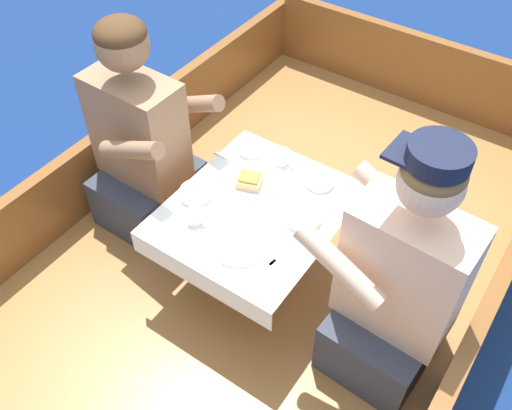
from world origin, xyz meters
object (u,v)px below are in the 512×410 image
at_px(coffee_cup_starboard, 195,217).
at_px(sandwich, 249,180).
at_px(person_port, 142,146).
at_px(person_starboard, 397,287).
at_px(coffee_cup_port, 282,157).

bearing_deg(coffee_cup_starboard, sandwich, 77.79).
xyz_separation_m(person_port, coffee_cup_starboard, (0.47, -0.21, 0.02)).
xyz_separation_m(person_starboard, sandwich, (-0.71, 0.13, 0.02)).
bearing_deg(sandwich, coffee_cup_starboard, -102.21).
distance_m(person_port, coffee_cup_starboard, 0.51).
distance_m(person_port, sandwich, 0.53).
bearing_deg(person_port, sandwich, 8.30).
bearing_deg(person_starboard, coffee_cup_port, -22.34).
distance_m(person_starboard, coffee_cup_port, 0.75).
relative_size(person_port, person_starboard, 0.96).
height_order(person_port, person_starboard, person_starboard).
bearing_deg(person_starboard, person_port, 0.13).
height_order(person_port, sandwich, person_port).
relative_size(person_port, sandwich, 8.50).
height_order(sandwich, coffee_cup_port, coffee_cup_port).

